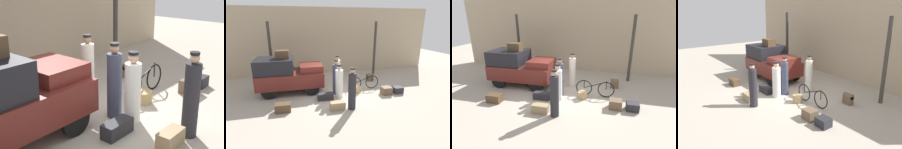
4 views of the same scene
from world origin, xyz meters
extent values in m
plane|color=#A89E8E|center=(0.00, 0.00, 0.00)|extent=(30.00, 30.00, 0.00)
cube|color=tan|center=(0.00, 4.08, 2.25)|extent=(16.00, 0.15, 4.50)
cylinder|color=#38332D|center=(3.32, 2.65, 1.79)|extent=(0.17, 0.17, 3.58)
cylinder|color=black|center=(-1.17, 1.60, 0.37)|extent=(0.73, 0.12, 0.73)
cylinder|color=black|center=(-1.17, 0.03, 0.37)|extent=(0.73, 0.12, 0.73)
cube|color=#591E19|center=(-2.18, 0.82, 0.74)|extent=(3.26, 1.73, 0.72)
cube|color=#591E19|center=(-1.12, 0.82, 1.27)|extent=(1.14, 1.35, 0.32)
torus|color=black|center=(2.14, 0.25, 0.37)|extent=(0.74, 0.04, 0.74)
torus|color=black|center=(1.15, 0.25, 0.37)|extent=(0.74, 0.04, 0.74)
cylinder|color=black|center=(1.64, 0.25, 0.56)|extent=(1.00, 0.04, 0.40)
cylinder|color=black|center=(1.15, 0.25, 0.56)|extent=(0.04, 0.04, 0.38)
cylinder|color=black|center=(2.14, 0.25, 0.58)|extent=(0.04, 0.04, 0.42)
cylinder|color=tan|center=(1.13, -0.10, 0.16)|extent=(0.42, 0.42, 0.31)
cylinder|color=silver|center=(0.40, 1.18, 0.75)|extent=(0.34, 0.34, 1.50)
sphere|color=#936B51|center=(0.40, 1.18, 1.61)|extent=(0.21, 0.21, 0.21)
cylinder|color=black|center=(0.40, 1.18, 1.72)|extent=(0.20, 0.20, 0.06)
cylinder|color=white|center=(0.10, -0.48, 0.69)|extent=(0.36, 0.36, 1.38)
sphere|color=tan|center=(0.10, -0.48, 1.49)|extent=(0.23, 0.23, 0.23)
cylinder|color=black|center=(0.10, -0.48, 1.60)|extent=(0.21, 0.21, 0.06)
cylinder|color=#33384C|center=(0.05, 0.00, 0.76)|extent=(0.34, 0.34, 1.52)
sphere|color=#936B51|center=(0.05, 0.00, 1.63)|extent=(0.21, 0.21, 0.21)
cylinder|color=black|center=(0.05, 0.00, 1.74)|extent=(0.20, 0.20, 0.06)
cylinder|color=#232328|center=(0.33, -1.76, 0.78)|extent=(0.32, 0.32, 1.57)
sphere|color=tan|center=(0.33, -1.76, 1.67)|extent=(0.20, 0.20, 0.20)
cylinder|color=black|center=(0.33, -1.76, 1.77)|extent=(0.19, 0.19, 0.06)
cube|color=#937A56|center=(-0.27, -1.68, 0.17)|extent=(0.63, 0.31, 0.33)
cube|color=#232328|center=(-0.62, -0.63, 0.16)|extent=(0.74, 0.31, 0.32)
cube|color=#232328|center=(3.19, -0.66, 0.16)|extent=(0.47, 0.41, 0.32)
cube|color=brown|center=(2.53, -0.67, 0.19)|extent=(0.49, 0.43, 0.38)
cube|color=brown|center=(2.55, 1.45, 0.18)|extent=(0.40, 0.24, 0.36)
cylinder|color=brown|center=(2.55, 1.45, 0.36)|extent=(0.40, 0.24, 0.24)
camera|label=1|loc=(-5.11, -4.25, 3.28)|focal=50.00mm
camera|label=2|loc=(-1.81, -8.17, 3.56)|focal=28.00mm
camera|label=3|loc=(2.03, -7.18, 3.61)|focal=28.00mm
camera|label=4|loc=(7.71, -5.57, 3.91)|focal=35.00mm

